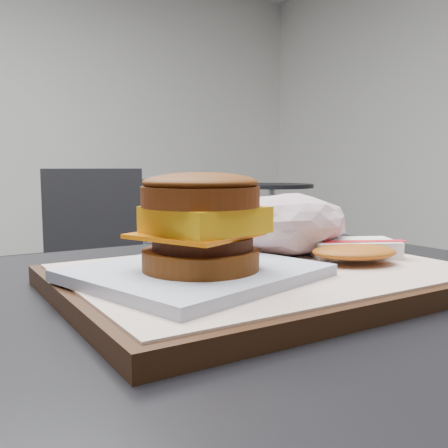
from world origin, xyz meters
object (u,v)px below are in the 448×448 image
at_px(hash_brown, 354,250).
at_px(crumpled_wrapper, 284,224).
at_px(serving_tray, 264,278).
at_px(neighbor_chair, 65,261).
at_px(breakfast_sandwich, 200,235).

relative_size(hash_brown, crumpled_wrapper, 0.88).
distance_m(serving_tray, neighbor_chair, 1.67).
bearing_deg(crumpled_wrapper, breakfast_sandwich, -155.29).
distance_m(crumpled_wrapper, neighbor_chair, 1.61).
height_order(breakfast_sandwich, hash_brown, breakfast_sandwich).
xyz_separation_m(crumpled_wrapper, neighbor_chair, (0.15, 1.58, -0.31)).
bearing_deg(breakfast_sandwich, hash_brown, -0.79).
relative_size(crumpled_wrapper, neighbor_chair, 0.17).
distance_m(serving_tray, breakfast_sandwich, 0.09).
height_order(hash_brown, neighbor_chair, neighbor_chair).
bearing_deg(crumpled_wrapper, neighbor_chair, 84.72).
relative_size(breakfast_sandwich, crumpled_wrapper, 1.51).
xyz_separation_m(serving_tray, neighbor_chair, (0.21, 1.63, -0.27)).
relative_size(breakfast_sandwich, hash_brown, 1.70).
bearing_deg(breakfast_sandwich, neighbor_chair, 79.96).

